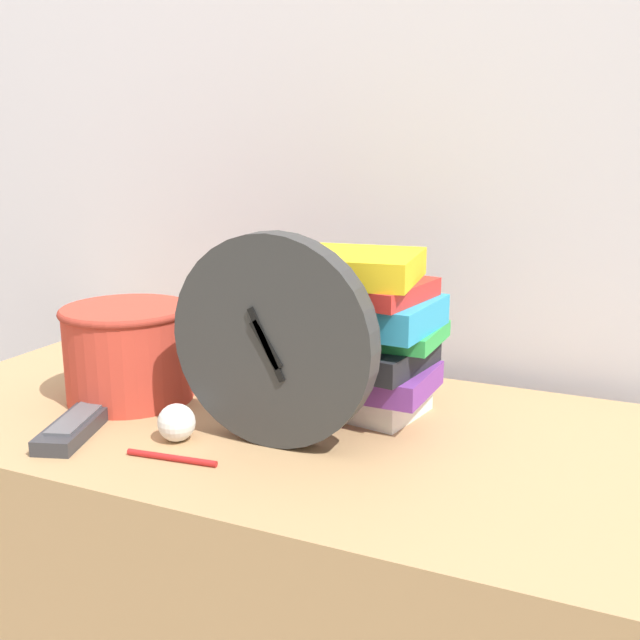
{
  "coord_description": "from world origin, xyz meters",
  "views": [
    {
      "loc": [
        0.5,
        -0.6,
        1.09
      ],
      "look_at": [
        0.1,
        0.28,
        0.85
      ],
      "focal_mm": 42.0,
      "sensor_mm": 36.0,
      "label": 1
    }
  ],
  "objects_px": {
    "basket": "(129,349)",
    "tv_remote": "(81,421)",
    "crumpled_paper_ball": "(176,423)",
    "pen": "(172,458)",
    "desk_clock": "(273,341)",
    "book_stack": "(355,330)"
  },
  "relations": [
    {
      "from": "crumpled_paper_ball",
      "to": "pen",
      "type": "relative_size",
      "value": 0.41
    },
    {
      "from": "basket",
      "to": "crumpled_paper_ball",
      "type": "distance_m",
      "value": 0.2
    },
    {
      "from": "basket",
      "to": "crumpled_paper_ball",
      "type": "xyz_separation_m",
      "value": [
        0.16,
        -0.11,
        -0.05
      ]
    },
    {
      "from": "basket",
      "to": "pen",
      "type": "relative_size",
      "value": 1.62
    },
    {
      "from": "desk_clock",
      "to": "tv_remote",
      "type": "height_order",
      "value": "desk_clock"
    },
    {
      "from": "pen",
      "to": "crumpled_paper_ball",
      "type": "bearing_deg",
      "value": 118.76
    },
    {
      "from": "desk_clock",
      "to": "tv_remote",
      "type": "xyz_separation_m",
      "value": [
        -0.26,
        -0.06,
        -0.13
      ]
    },
    {
      "from": "tv_remote",
      "to": "crumpled_paper_ball",
      "type": "distance_m",
      "value": 0.15
    },
    {
      "from": "desk_clock",
      "to": "pen",
      "type": "relative_size",
      "value": 2.27
    },
    {
      "from": "desk_clock",
      "to": "pen",
      "type": "height_order",
      "value": "desk_clock"
    },
    {
      "from": "desk_clock",
      "to": "crumpled_paper_ball",
      "type": "distance_m",
      "value": 0.17
    },
    {
      "from": "book_stack",
      "to": "crumpled_paper_ball",
      "type": "distance_m",
      "value": 0.28
    },
    {
      "from": "basket",
      "to": "pen",
      "type": "bearing_deg",
      "value": -40.86
    },
    {
      "from": "basket",
      "to": "pen",
      "type": "height_order",
      "value": "basket"
    },
    {
      "from": "basket",
      "to": "pen",
      "type": "distance_m",
      "value": 0.26
    },
    {
      "from": "tv_remote",
      "to": "crumpled_paper_ball",
      "type": "xyz_separation_m",
      "value": [
        0.14,
        0.02,
        0.01
      ]
    },
    {
      "from": "desk_clock",
      "to": "basket",
      "type": "distance_m",
      "value": 0.29
    },
    {
      "from": "tv_remote",
      "to": "pen",
      "type": "xyz_separation_m",
      "value": [
        0.17,
        -0.04,
        -0.01
      ]
    },
    {
      "from": "basket",
      "to": "desk_clock",
      "type": "bearing_deg",
      "value": -12.91
    },
    {
      "from": "basket",
      "to": "tv_remote",
      "type": "bearing_deg",
      "value": -82.98
    },
    {
      "from": "tv_remote",
      "to": "desk_clock",
      "type": "bearing_deg",
      "value": 13.73
    },
    {
      "from": "basket",
      "to": "pen",
      "type": "xyz_separation_m",
      "value": [
        0.19,
        -0.16,
        -0.07
      ]
    }
  ]
}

